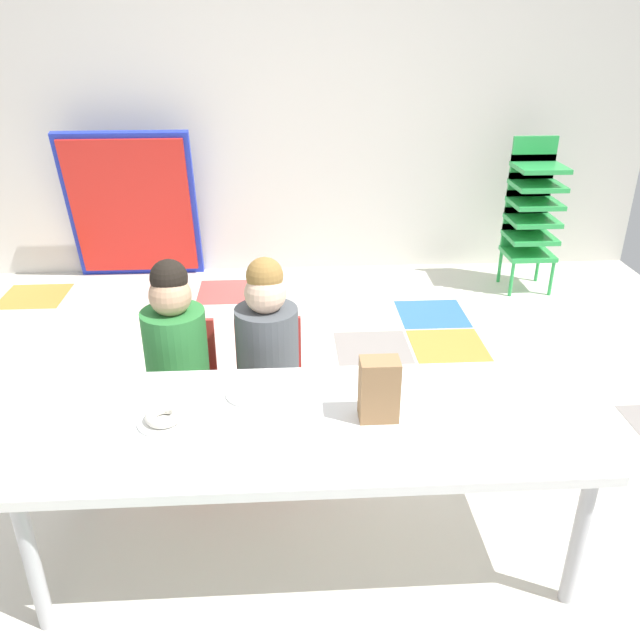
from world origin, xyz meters
TOP-DOWN VIEW (x-y plane):
  - ground_plane at (-0.00, 0.01)m, footprint 5.21×4.59m
  - back_wall at (0.00, 2.30)m, footprint 5.21×0.10m
  - craft_table at (0.00, -0.63)m, footprint 1.88×0.71m
  - seated_child_near_camera at (-0.51, -0.05)m, footprint 0.34×0.34m
  - seated_child_middle_seat at (-0.14, -0.05)m, footprint 0.32×0.31m
  - kid_chair_green_stack at (1.64, 1.78)m, footprint 0.32×0.30m
  - folded_activity_table at (-1.12, 2.10)m, footprint 0.90×0.29m
  - paper_bag_brown at (0.24, -0.63)m, footprint 0.13×0.09m
  - paper_plate_near_edge at (-0.47, -0.62)m, footprint 0.18×0.18m
  - paper_plate_center_table at (-0.19, -0.46)m, footprint 0.18×0.18m
  - donut_powdered_on_plate at (-0.47, -0.62)m, footprint 0.13×0.13m

SIDE VIEW (x-z plane):
  - ground_plane at x=0.00m, z-range -0.02..0.00m
  - craft_table at x=0.00m, z-range 0.23..0.79m
  - folded_activity_table at x=-1.12m, z-range -0.01..1.08m
  - seated_child_near_camera at x=-0.51m, z-range 0.10..1.01m
  - seated_child_middle_seat at x=-0.14m, z-range 0.10..1.01m
  - paper_plate_near_edge at x=-0.47m, z-range 0.56..0.57m
  - paper_plate_center_table at x=-0.19m, z-range 0.56..0.57m
  - kid_chair_green_stack at x=1.64m, z-range 0.06..1.10m
  - donut_powdered_on_plate at x=-0.47m, z-range 0.57..0.61m
  - paper_bag_brown at x=0.24m, z-range 0.56..0.78m
  - back_wall at x=0.00m, z-range 0.00..2.57m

